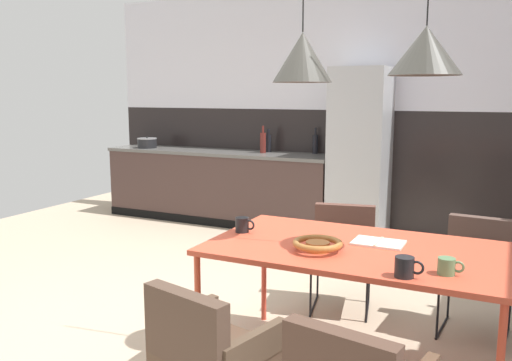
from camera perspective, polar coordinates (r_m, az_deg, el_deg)
name	(u,v)px	position (r m, az deg, el deg)	size (l,w,h in m)	color
ground_plane	(213,326)	(3.86, -4.61, -15.30)	(8.25, 8.25, 0.00)	#C3AC90
back_wall_splashback_dark	(344,170)	(6.45, 9.45, 1.16)	(6.35, 0.12, 1.42)	black
back_wall_panel_upper	(348,48)	(6.40, 9.80, 13.82)	(6.35, 0.12, 1.42)	silver
kitchen_counter	(218,186)	(6.76, -4.06, -0.58)	(3.01, 0.63, 0.90)	#44312C
refrigerator_column	(360,154)	(6.00, 11.08, 2.79)	(0.60, 0.60, 1.89)	#ADAFB2
dining_table	(355,254)	(3.07, 10.62, -7.73)	(1.62, 0.96, 0.76)	#D84F34
armchair_facing_counter	(479,260)	(3.90, 22.85, -7.89)	(0.52, 0.50, 0.77)	brown
armchair_by_stool	(343,244)	(4.09, 9.31, -6.73)	(0.56, 0.55, 0.76)	brown
armchair_near_window	(206,342)	(2.52, -5.34, -16.88)	(0.58, 0.57, 0.77)	brown
fruit_bowl	(318,244)	(2.93, 6.63, -6.79)	(0.27, 0.27, 0.06)	#B2662D
open_book	(378,243)	(3.13, 13.00, -6.51)	(0.28, 0.20, 0.02)	white
mug_dark_espresso	(405,267)	(2.60, 15.71, -8.93)	(0.14, 0.09, 0.10)	black
mug_wide_latte	(243,225)	(3.29, -1.44, -4.77)	(0.13, 0.08, 0.09)	black
mug_glass_clear	(447,266)	(2.70, 19.83, -8.65)	(0.12, 0.08, 0.08)	#5B8456
cooking_pot	(147,143)	(7.18, -11.60, 3.97)	(0.26, 0.26, 0.15)	black
bottle_wine_green	(268,143)	(6.53, 1.33, 4.09)	(0.07, 0.07, 0.28)	black
bottle_spice_small	(315,144)	(6.38, 6.38, 3.95)	(0.07, 0.07, 0.31)	black
bottle_vinegar_dark	(263,142)	(6.43, 0.75, 4.13)	(0.07, 0.07, 0.33)	maroon
pendant_lamp_over_table_near	(302,57)	(3.02, 5.01, 13.04)	(0.33, 0.33, 1.12)	black
pendant_lamp_over_table_far	(426,51)	(2.89, 17.74, 13.14)	(0.37, 0.37, 1.09)	black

